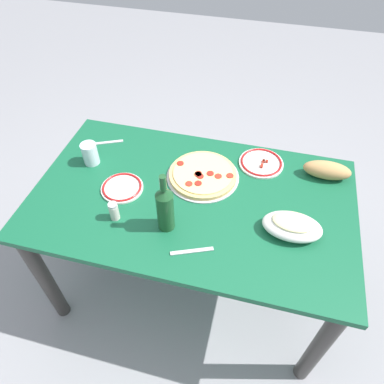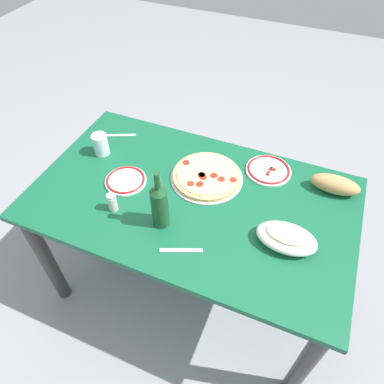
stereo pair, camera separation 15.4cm
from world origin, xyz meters
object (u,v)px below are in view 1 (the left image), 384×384
pepperoni_pizza (203,175)px  side_plate_far (261,163)px  side_plate_near (122,187)px  wine_bottle (165,208)px  water_glass (90,154)px  spice_shaker (114,211)px  baked_pasta_dish (292,226)px  bread_loaf (327,170)px  dining_table (192,214)px

pepperoni_pizza → side_plate_far: size_ratio=1.58×
side_plate_near → wine_bottle: bearing=-30.4°
wine_bottle → water_glass: bearing=148.8°
wine_bottle → spice_shaker: bearing=-176.8°
baked_pasta_dish → side_plate_near: (-0.76, 0.06, -0.03)m
bread_loaf → water_glass: bearing=-170.8°
wine_bottle → side_plate_far: wine_bottle is taller
water_glass → side_plate_far: (0.80, 0.19, -0.05)m
pepperoni_pizza → spice_shaker: size_ratio=3.91×
wine_bottle → bread_loaf: bearing=36.0°
pepperoni_pizza → water_glass: bearing=-176.5°
dining_table → water_glass: water_glass is taller
spice_shaker → baked_pasta_dish: bearing=8.5°
dining_table → side_plate_near: 0.35m
side_plate_near → side_plate_far: bearing=28.6°
side_plate_near → spice_shaker: spice_shaker is taller
baked_pasta_dish → wine_bottle: (-0.50, -0.10, 0.07)m
side_plate_near → bread_loaf: size_ratio=0.88×
dining_table → side_plate_near: side_plate_near is taller
dining_table → baked_pasta_dish: 0.47m
side_plate_near → side_plate_far: side_plate_far is taller
dining_table → pepperoni_pizza: (0.02, 0.13, 0.13)m
dining_table → baked_pasta_dish: (0.44, -0.09, 0.16)m
bread_loaf → side_plate_near: bearing=-160.8°
bread_loaf → spice_shaker: spice_shaker is taller
water_glass → bread_loaf: size_ratio=0.51×
dining_table → spice_shaker: size_ratio=16.41×
water_glass → bread_loaf: water_glass is taller
dining_table → pepperoni_pizza: bearing=82.3°
pepperoni_pizza → spice_shaker: (-0.30, -0.33, 0.03)m
water_glass → side_plate_far: bearing=13.4°
pepperoni_pizza → side_plate_near: bearing=-153.8°
wine_bottle → side_plate_far: bearing=54.8°
bread_loaf → dining_table: bearing=-154.1°
pepperoni_pizza → side_plate_near: pepperoni_pizza is taller
dining_table → baked_pasta_dish: baked_pasta_dish is taller
dining_table → side_plate_far: (0.27, 0.29, 0.13)m
baked_pasta_dish → spice_shaker: 0.73m
pepperoni_pizza → baked_pasta_dish: 0.47m
water_glass → spice_shaker: bearing=-50.3°
pepperoni_pizza → side_plate_near: 0.38m
water_glass → side_plate_near: 0.25m
bread_loaf → spice_shaker: 0.98m
wine_bottle → dining_table: bearing=71.4°
wine_bottle → side_plate_far: (0.33, 0.47, -0.11)m
side_plate_near → bread_loaf: 0.95m
dining_table → side_plate_near: (-0.32, -0.03, 0.13)m
wine_bottle → spice_shaker: size_ratio=3.29×
spice_shaker → side_plate_far: bearing=41.2°
baked_pasta_dish → bread_loaf: (0.14, 0.37, 0.00)m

